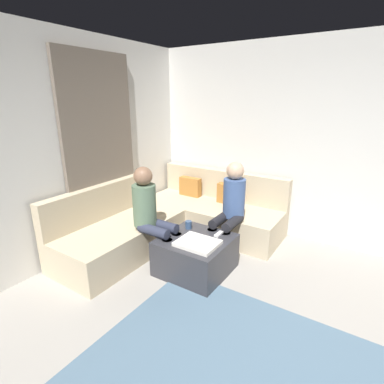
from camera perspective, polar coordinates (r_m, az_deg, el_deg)
name	(u,v)px	position (r m, az deg, el deg)	size (l,w,h in m)	color
wall_back	(359,149)	(4.27, 29.44, 7.29)	(6.00, 0.12, 2.70)	silver
curtain_panel	(101,154)	(4.09, -17.13, 7.00)	(0.06, 1.10, 2.50)	#726659
sectional_couch	(175,220)	(4.27, -3.28, -5.41)	(2.10, 2.55, 0.87)	#C6B593
ottoman	(196,255)	(3.53, 0.72, -11.94)	(0.76, 0.76, 0.42)	#333338
folded_blanket	(198,243)	(3.29, 1.10, -9.80)	(0.44, 0.36, 0.04)	white
coffee_mug	(188,225)	(3.66, -0.68, -6.32)	(0.08, 0.08, 0.10)	#334C72
game_remote	(219,234)	(3.52, 5.17, -8.05)	(0.05, 0.15, 0.02)	white
person_on_couch_back	(230,205)	(3.78, 7.41, -2.57)	(0.30, 0.60, 1.20)	black
person_on_couch_side	(151,212)	(3.55, -7.89, -3.92)	(0.60, 0.30, 1.20)	#2D3347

